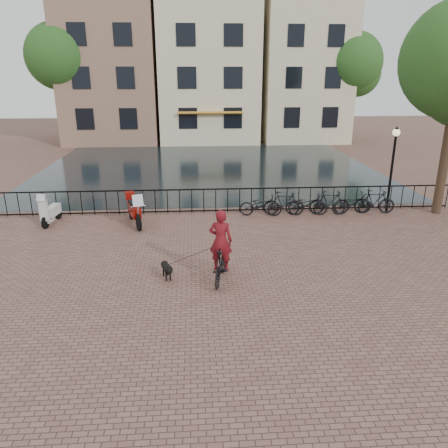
{
  "coord_description": "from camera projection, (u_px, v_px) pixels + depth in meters",
  "views": [
    {
      "loc": [
        -0.86,
        -9.47,
        5.53
      ],
      "look_at": [
        0.0,
        3.0,
        1.2
      ],
      "focal_mm": 35.0,
      "sensor_mm": 36.0,
      "label": 1
    }
  ],
  "objects": [
    {
      "name": "parked_bike_2",
      "position": [
        307.0,
        204.0,
        17.86
      ],
      "size": [
        1.77,
        0.8,
        0.9
      ],
      "primitive_type": "imported",
      "rotation": [
        0.0,
        0.0,
        1.45
      ],
      "color": "black",
      "rests_on": "ground"
    },
    {
      "name": "canal_house_right",
      "position": [
        301.0,
        59.0,
        37.45
      ],
      "size": [
        7.0,
        9.0,
        13.3
      ],
      "color": "#C1B58F",
      "rests_on": "ground"
    },
    {
      "name": "tree_far_left",
      "position": [
        59.0,
        57.0,
        33.33
      ],
      "size": [
        5.04,
        5.04,
        9.27
      ],
      "color": "black",
      "rests_on": "ground"
    },
    {
      "name": "canal_house_mid",
      "position": [
        208.0,
        69.0,
        37.17
      ],
      "size": [
        8.0,
        9.5,
        11.8
      ],
      "color": "beige",
      "rests_on": "ground"
    },
    {
      "name": "dog",
      "position": [
        167.0,
        270.0,
        12.35
      ],
      "size": [
        0.47,
        0.81,
        0.52
      ],
      "rotation": [
        0.0,
        0.0,
        0.29
      ],
      "color": "black",
      "rests_on": "ground"
    },
    {
      "name": "canal_water",
      "position": [
        208.0,
        167.0,
        27.1
      ],
      "size": [
        20.0,
        20.0,
        0.0
      ],
      "primitive_type": "plane",
      "color": "black",
      "rests_on": "ground"
    },
    {
      "name": "parked_bike_0",
      "position": [
        261.0,
        205.0,
        17.74
      ],
      "size": [
        1.77,
        0.79,
        0.9
      ],
      "primitive_type": "imported",
      "rotation": [
        0.0,
        0.0,
        1.45
      ],
      "color": "black",
      "rests_on": "ground"
    },
    {
      "name": "parked_bike_3",
      "position": [
        329.0,
        203.0,
        17.91
      ],
      "size": [
        1.69,
        0.58,
        1.0
      ],
      "primitive_type": "imported",
      "rotation": [
        0.0,
        0.0,
        1.5
      ],
      "color": "black",
      "rests_on": "ground"
    },
    {
      "name": "parked_bike_4",
      "position": [
        352.0,
        203.0,
        17.99
      ],
      "size": [
        1.77,
        0.78,
        0.9
      ],
      "primitive_type": "imported",
      "rotation": [
        0.0,
        0.0,
        1.68
      ],
      "color": "black",
      "rests_on": "ground"
    },
    {
      "name": "scooter",
      "position": [
        51.0,
        206.0,
        16.76
      ],
      "size": [
        0.61,
        1.52,
        1.37
      ],
      "rotation": [
        0.0,
        0.0,
        -0.13
      ],
      "color": "beige",
      "rests_on": "ground"
    },
    {
      "name": "canal_house_left",
      "position": [
        112.0,
        62.0,
        36.49
      ],
      "size": [
        7.5,
        9.0,
        12.8
      ],
      "color": "#83684C",
      "rests_on": "ground"
    },
    {
      "name": "ground",
      "position": [
        232.0,
        309.0,
        10.79
      ],
      "size": [
        100.0,
        100.0,
        0.0
      ],
      "primitive_type": "plane",
      "color": "brown",
      "rests_on": "ground"
    },
    {
      "name": "railing",
      "position": [
        216.0,
        201.0,
        18.17
      ],
      "size": [
        20.0,
        0.05,
        1.02
      ],
      "color": "black",
      "rests_on": "ground"
    },
    {
      "name": "lamp_post",
      "position": [
        393.0,
        155.0,
        17.65
      ],
      "size": [
        0.3,
        0.3,
        3.45
      ],
      "color": "black",
      "rests_on": "ground"
    },
    {
      "name": "motorcycle",
      "position": [
        134.0,
        207.0,
        16.63
      ],
      "size": [
        1.07,
        2.05,
        1.43
      ],
      "rotation": [
        0.0,
        0.0,
        0.31
      ],
      "color": "maroon",
      "rests_on": "ground"
    },
    {
      "name": "parked_bike_5",
      "position": [
        374.0,
        202.0,
        18.03
      ],
      "size": [
        1.7,
        0.63,
        1.0
      ],
      "primitive_type": "imported",
      "rotation": [
        0.0,
        0.0,
        1.47
      ],
      "color": "black",
      "rests_on": "ground"
    },
    {
      "name": "cyclist",
      "position": [
        221.0,
        250.0,
        11.98
      ],
      "size": [
        0.89,
        1.85,
        2.44
      ],
      "rotation": [
        0.0,
        0.0,
        2.92
      ],
      "color": "black",
      "rests_on": "ground"
    },
    {
      "name": "tree_far_right",
      "position": [
        353.0,
        62.0,
        34.95
      ],
      "size": [
        4.76,
        4.76,
        8.76
      ],
      "color": "black",
      "rests_on": "ground"
    },
    {
      "name": "parked_bike_1",
      "position": [
        284.0,
        204.0,
        17.79
      ],
      "size": [
        1.7,
        0.64,
        1.0
      ],
      "primitive_type": "imported",
      "rotation": [
        0.0,
        0.0,
        1.47
      ],
      "color": "black",
      "rests_on": "ground"
    }
  ]
}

